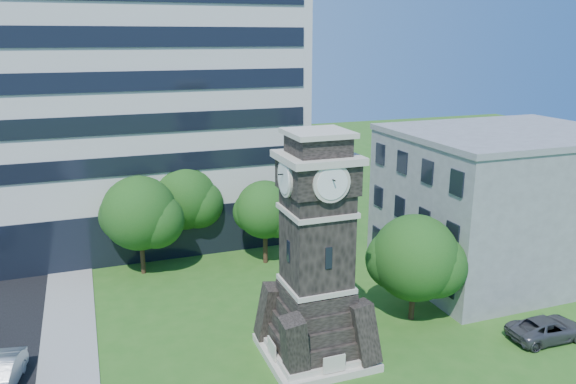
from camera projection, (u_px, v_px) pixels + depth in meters
name	position (u px, v px, depth m)	size (l,w,h in m)	color
sidewalk	(68.00, 370.00, 28.84)	(3.00, 70.00, 0.06)	gray
clock_tower	(316.00, 264.00, 28.88)	(5.40, 5.40, 12.22)	beige
office_tall	(135.00, 67.00, 46.03)	(26.20, 15.11, 28.60)	silver
office_low	(503.00, 202.00, 39.97)	(15.20, 12.20, 10.40)	#95989A
car_east_lot	(548.00, 329.00, 31.74)	(2.14, 4.64, 1.29)	#46464A
tree_nw	(141.00, 215.00, 39.68)	(5.84, 5.31, 7.25)	#332114
tree_nc	(184.00, 199.00, 43.61)	(5.73, 5.21, 7.25)	#332114
tree_ne	(266.00, 212.00, 41.73)	(4.78, 4.35, 6.40)	#332114
tree_east	(416.00, 260.00, 33.22)	(5.70, 5.18, 6.58)	#332114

